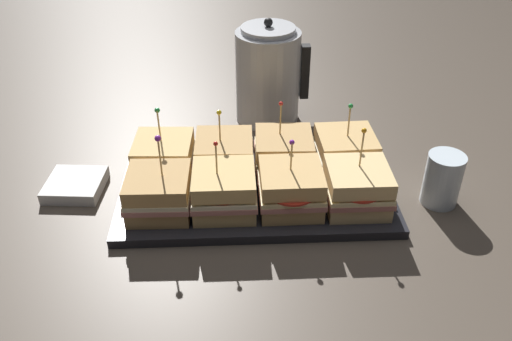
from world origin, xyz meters
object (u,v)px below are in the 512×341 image
Objects in this scene: serving_platter at (256,192)px; sandwich_front_far_right at (357,188)px; sandwich_back_center_right at (284,154)px; sandwich_back_far_left at (164,157)px; sandwich_back_far_right at (345,153)px; kettle_steel at (268,75)px; sandwich_front_center_right at (291,189)px; sandwich_back_center_left at (224,156)px; sandwich_front_far_left at (159,193)px; sandwich_front_center_left at (224,191)px; drinking_glass at (443,179)px; napkin_stack at (75,185)px.

serving_platter is 3.31× the size of sandwich_front_far_right.
sandwich_front_far_right is 1.05× the size of sandwich_back_center_right.
sandwich_back_far_left is 0.99× the size of sandwich_back_far_right.
sandwich_front_far_right is 0.64× the size of kettle_steel.
sandwich_front_center_right is at bearing -87.43° from kettle_steel.
sandwich_front_center_right and sandwich_back_center_left have the same top height.
sandwich_front_center_right is 0.95× the size of sandwich_back_far_right.
sandwich_front_center_right is 1.00× the size of sandwich_back_center_left.
sandwich_back_far_left is (-0.00, 0.12, -0.00)m from sandwich_front_far_left.
sandwich_front_center_left is (-0.06, -0.06, 0.05)m from serving_platter.
sandwich_back_far_right is (0.36, 0.12, 0.00)m from sandwich_front_far_left.
kettle_steel is (-0.02, 0.38, 0.05)m from sandwich_front_center_right.
napkin_stack is (-0.71, 0.07, -0.04)m from drinking_glass.
drinking_glass is at bearing -17.70° from sandwich_back_center_right.
sandwich_front_center_left is 1.40× the size of drinking_glass.
sandwich_back_far_right is 0.60× the size of kettle_steel.
sandwich_front_far_left is 0.21m from napkin_stack.
sandwich_back_far_left is 0.35m from kettle_steel.
sandwich_back_center_left is 0.95× the size of sandwich_back_far_right.
sandwich_back_far_left is (-0.24, 0.12, -0.00)m from sandwich_front_center_right.
sandwich_front_far_left is at bearing -28.11° from napkin_stack.
sandwich_front_far_left is 0.44m from kettle_steel.
sandwich_front_far_right is 0.27m from sandwich_back_center_left.
sandwich_back_far_right is (0.24, 0.12, 0.00)m from sandwich_front_center_left.
sandwich_back_center_left is at bearing -111.86° from kettle_steel.
kettle_steel is (0.10, 0.38, 0.05)m from sandwich_front_center_left.
sandwich_front_far_right is 0.38m from sandwich_back_far_left.
sandwich_front_center_left is 0.41m from drinking_glass.
sandwich_front_far_left is at bearing 179.67° from sandwich_front_center_right.
kettle_steel reaches higher than sandwich_front_center_left.
sandwich_back_center_right is 0.61× the size of kettle_steel.
kettle_steel is at bearing 68.14° from sandwich_back_center_left.
napkin_stack is (-0.42, 0.10, -0.05)m from sandwich_front_center_right.
sandwich_back_center_left is at bearing 166.87° from drinking_glass.
sandwich_back_far_left is at bearing 153.39° from sandwich_front_center_right.
kettle_steel reaches higher than sandwich_back_far_left.
sandwich_back_far_right is (0.36, -0.00, 0.00)m from sandwich_back_far_left.
serving_platter is 0.10m from sandwich_back_center_left.
sandwich_front_far_left reaches higher than drinking_glass.
kettle_steel is at bearing 130.89° from drinking_glass.
sandwich_back_center_left is 0.12m from sandwich_back_center_right.
sandwich_back_far_right is at bearing -0.46° from sandwich_back_far_left.
sandwich_back_far_right is at bearing 89.85° from sandwich_front_far_right.
kettle_steel reaches higher than sandwich_front_far_left.
sandwich_front_far_left is 0.12m from sandwich_back_far_left.
drinking_glass reaches higher than napkin_stack.
sandwich_front_center_left reaches higher than sandwich_back_center_left.
sandwich_front_center_left is at bearing -135.55° from serving_platter.
drinking_glass reaches higher than serving_platter.
drinking_glass is at bearing 5.03° from sandwich_front_center_right.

